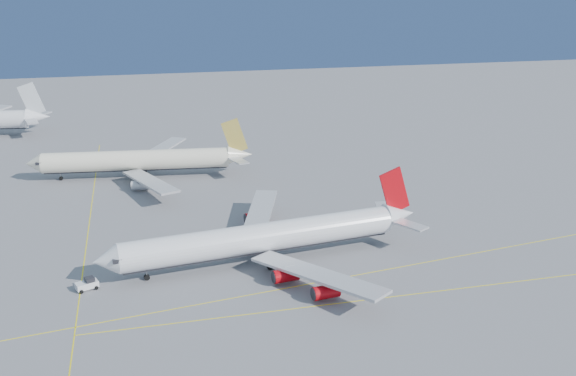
# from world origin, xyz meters

# --- Properties ---
(ground) EXTENTS (500.00, 500.00, 0.00)m
(ground) POSITION_xyz_m (0.00, 0.00, 0.00)
(ground) COLOR slate
(ground) RESTS_ON ground
(taxiway_lines) EXTENTS (118.86, 140.00, 0.02)m
(taxiway_lines) POSITION_xyz_m (-14.71, 6.34, 0.01)
(taxiway_lines) COLOR yellow
(taxiway_lines) RESTS_ON ground
(airliner_virgin) EXTENTS (61.42, 54.78, 15.16)m
(airliner_virgin) POSITION_xyz_m (-7.06, 4.65, 4.57)
(airliner_virgin) COLOR white
(airliner_virgin) RESTS_ON ground
(airliner_etihad) EXTENTS (57.55, 52.84, 15.02)m
(airliner_etihad) POSITION_xyz_m (-27.97, 62.55, 4.57)
(airliner_etihad) COLOR #EBE4C9
(airliner_etihad) RESTS_ON ground
(pushback_tug) EXTENTS (3.99, 3.18, 2.02)m
(pushback_tug) POSITION_xyz_m (-38.80, 0.69, 0.94)
(pushback_tug) COLOR white
(pushback_tug) RESTS_ON ground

